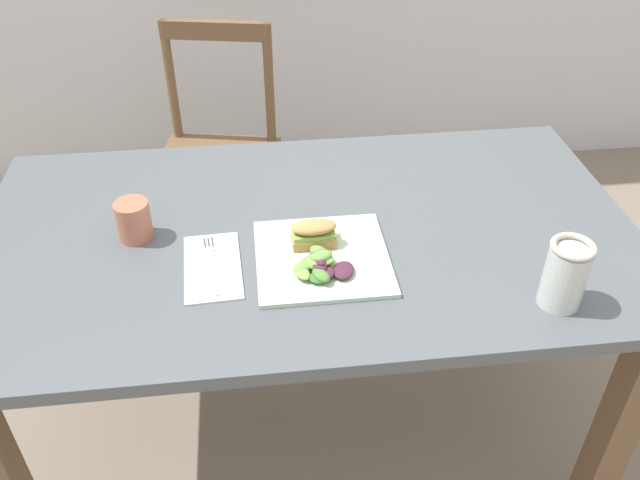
{
  "coord_description": "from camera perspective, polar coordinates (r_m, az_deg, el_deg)",
  "views": [
    {
      "loc": [
        -0.17,
        -0.96,
        1.58
      ],
      "look_at": [
        -0.04,
        0.12,
        0.76
      ],
      "focal_mm": 36.8,
      "sensor_mm": 36.0,
      "label": 1
    }
  ],
  "objects": [
    {
      "name": "chair_wooden_far",
      "position": [
        2.3,
        -8.92,
        7.15
      ],
      "size": [
        0.47,
        0.47,
        0.87
      ],
      "color": "brown",
      "rests_on": "ground"
    },
    {
      "name": "salad_mixed_greens",
      "position": [
        1.29,
        -0.07,
        -2.09
      ],
      "size": [
        0.13,
        0.13,
        0.04
      ],
      "color": "#6B9E47",
      "rests_on": "plate_lunch"
    },
    {
      "name": "dining_table",
      "position": [
        1.5,
        -0.99,
        -2.8
      ],
      "size": [
        1.43,
        0.8,
        0.74
      ],
      "color": "#51565B",
      "rests_on": "ground"
    },
    {
      "name": "mason_jar_iced_tea",
      "position": [
        1.28,
        20.5,
        -3.03
      ],
      "size": [
        0.08,
        0.08,
        0.14
      ],
      "color": "gold",
      "rests_on": "dining_table"
    },
    {
      "name": "fork_on_napkin",
      "position": [
        1.35,
        -9.41,
        -1.73
      ],
      "size": [
        0.04,
        0.19,
        0.0
      ],
      "color": "silver",
      "rests_on": "napkin_folded"
    },
    {
      "name": "cup_extra_side",
      "position": [
        1.43,
        -15.89,
        1.65
      ],
      "size": [
        0.07,
        0.07,
        0.09
      ],
      "primitive_type": "cylinder",
      "color": "#B2664C",
      "rests_on": "dining_table"
    },
    {
      "name": "napkin_folded",
      "position": [
        1.34,
        -9.32,
        -2.31
      ],
      "size": [
        0.12,
        0.22,
        0.0
      ],
      "primitive_type": "cube",
      "rotation": [
        0.0,
        0.0,
        0.05
      ],
      "color": "silver",
      "rests_on": "dining_table"
    },
    {
      "name": "plate_lunch",
      "position": [
        1.34,
        0.2,
        -1.54
      ],
      "size": [
        0.27,
        0.27,
        0.01
      ],
      "primitive_type": "cube",
      "color": "beige",
      "rests_on": "dining_table"
    },
    {
      "name": "sandwich_half_front",
      "position": [
        1.35,
        -0.55,
        0.62
      ],
      "size": [
        0.09,
        0.06,
        0.06
      ],
      "color": "tan",
      "rests_on": "plate_lunch"
    }
  ]
}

